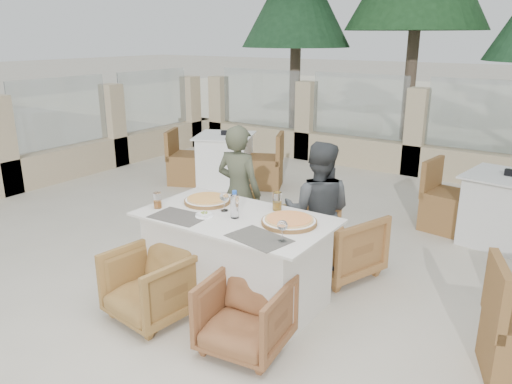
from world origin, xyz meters
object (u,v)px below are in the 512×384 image
Objects in this scene: pizza_left at (207,200)px; beer_glass_left at (158,200)px; armchair_near_right at (245,315)px; bg_table_b at (504,210)px; dining_table at (236,259)px; beer_glass_right at (277,201)px; armchair_far_right at (339,242)px; bg_table_a at (225,160)px; armchair_far_left at (252,225)px; wine_glass_corner at (282,230)px; pizza_right at (289,221)px; diner_left at (239,192)px; olive_dish at (204,214)px; armchair_near_left at (151,284)px; wine_glass_centre at (224,200)px; diner_right at (318,212)px; water_bottle at (235,204)px.

beer_glass_left reaches higher than pizza_left.
bg_table_b reaches higher than armchair_near_right.
beer_glass_right is (0.20, 0.32, 0.46)m from dining_table.
beer_glass_right reaches higher than armchair_far_right.
bg_table_b is (3.86, -0.10, 0.00)m from bg_table_a.
pizza_left reaches higher than armchair_far_left.
pizza_left is 1.07m from wine_glass_corner.
diner_left reaches higher than pizza_right.
olive_dish is 0.17× the size of armchair_near_left.
beer_glass_right reaches higher than dining_table.
wine_glass_centre is 1.03m from armchair_near_right.
armchair_far_right is at bearing 62.59° from dining_table.
dining_table is at bearing 17.01° from beer_glass_left.
dining_table is 3.10m from bg_table_b.
diner_left reaches higher than armchair_far_left.
wine_glass_corner is 0.14× the size of diner_right.
water_bottle is 0.33× the size of armchair_far_right.
wine_glass_centre is at bearing 76.11° from armchair_near_left.
bg_table_a is at bearing 117.42° from beer_glass_left.
diner_left is at bearing 30.77° from armchair_far_right.
beer_glass_right reaches higher than bg_table_b.
wine_glass_corner is 0.68m from beer_glass_right.
bg_table_a is (-2.21, 2.74, -0.50)m from water_bottle.
dining_table is 0.60m from pizza_left.
water_bottle reaches higher than bg_table_a.
wine_glass_centre is 0.29× the size of armchair_near_left.
beer_glass_right is (0.88, 0.53, 0.01)m from beer_glass_left.
diner_left reaches higher than armchair_near_right.
armchair_far_right is at bearing -117.30° from bg_table_b.
olive_dish is (-0.40, -0.47, -0.06)m from beer_glass_right.
armchair_far_left is at bearing -31.77° from diner_right.
beer_glass_left is at bearing -165.03° from pizza_right.
pizza_left is 0.96m from armchair_far_left.
beer_glass_left is 0.22× the size of armchair_far_left.
bg_table_a is at bearing 125.72° from armchair_near_left.
diner_right reaches higher than pizza_left.
pizza_right is at bearing -41.87° from beer_glass_right.
armchair_far_left is 0.98× the size of armchair_near_left.
pizza_left reaches higher than olive_dish.
diner_left is (-0.72, 0.45, -0.17)m from beer_glass_right.
armchair_near_left is (-0.43, -0.56, -0.60)m from water_bottle.
armchair_near_left is (-0.25, -0.65, -0.58)m from wine_glass_centre.
beer_glass_left is 0.08× the size of bg_table_a.
olive_dish is 0.16× the size of armchair_far_right.
bg_table_a is (-1.78, 3.30, 0.10)m from armchair_near_left.
pizza_left is 0.47m from water_bottle.
diner_right reaches higher than beer_glass_left.
beer_glass_right is at bearing 153.66° from armchair_far_left.
beer_glass_left is at bearing 132.13° from armchair_near_left.
pizza_left reaches higher than dining_table.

